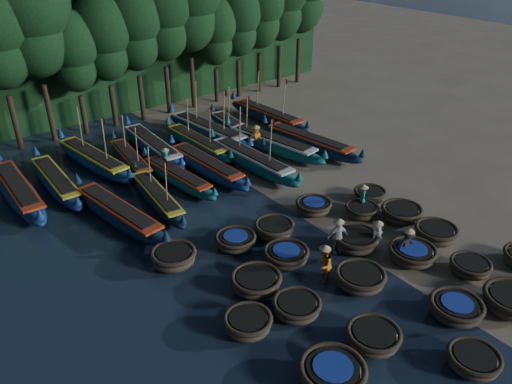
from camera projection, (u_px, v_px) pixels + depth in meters
ground at (324, 231)px, 25.18m from camera, size 120.00×120.00×0.00m
foliage_wall at (115, 46)px, 38.96m from camera, size 40.00×3.00×10.00m
coracle_2 at (474, 360)px, 17.42m from camera, size 2.29×2.29×0.66m
coracle_3 at (511, 301)px, 19.96m from camera, size 2.36×2.36×0.82m
coracle_5 at (332, 373)px, 16.78m from camera, size 2.54×2.54×0.83m
coracle_6 at (373, 337)px, 18.35m from camera, size 2.42×2.42×0.71m
coracle_7 at (456, 308)px, 19.64m from camera, size 2.14×2.14×0.74m
coracle_8 at (470, 267)px, 22.05m from camera, size 2.19×2.19×0.66m
coracle_10 at (248, 323)px, 18.92m from camera, size 2.33×2.33×0.75m
coracle_11 at (297, 307)px, 19.75m from camera, size 2.15×2.15×0.71m
coracle_12 at (360, 278)px, 21.24m from camera, size 2.60×2.60×0.78m
coracle_13 at (412, 253)px, 22.84m from camera, size 2.72×2.72×0.72m
coracle_14 at (436, 233)px, 24.23m from camera, size 2.19×2.19×0.80m
coracle_15 at (256, 282)px, 21.02m from camera, size 2.56×2.56×0.79m
coracle_16 at (286, 255)px, 22.73m from camera, size 2.49×2.49×0.72m
coracle_17 at (355, 240)px, 23.67m from camera, size 2.67×2.67×0.84m
coracle_18 at (361, 210)px, 26.23m from camera, size 1.77×1.77×0.69m
coracle_19 at (402, 213)px, 25.86m from camera, size 2.56×2.56×0.80m
coracle_20 at (174, 257)px, 22.51m from camera, size 2.10×2.10×0.82m
coracle_21 at (236, 240)px, 23.78m from camera, size 2.13×2.13×0.69m
coracle_22 at (274, 229)px, 24.55m from camera, size 2.17×2.17×0.80m
coracle_23 at (314, 206)px, 26.58m from camera, size 2.39×2.39×0.69m
coracle_24 at (370, 194)px, 27.72m from camera, size 1.85×1.85×0.67m
long_boat_2 at (119, 213)px, 25.60m from camera, size 2.66×8.48×1.51m
long_boat_3 at (158, 197)px, 27.23m from camera, size 2.09×7.29×3.11m
long_boat_4 at (178, 177)px, 29.34m from camera, size 1.91×7.37×1.30m
long_boat_5 at (207, 166)px, 30.52m from camera, size 1.84×8.25×1.45m
long_boat_6 at (252, 160)px, 31.08m from camera, size 1.87×8.86×3.77m
long_boat_7 at (273, 144)px, 33.33m from camera, size 3.01×8.81×1.57m
long_boat_8 at (309, 142)px, 33.56m from camera, size 2.68×8.74×1.55m
long_boat_9 at (18, 191)px, 27.64m from camera, size 1.67×8.98×1.58m
long_boat_10 at (56, 181)px, 28.76m from camera, size 1.61×8.08×1.42m
long_boat_11 at (93, 159)px, 31.21m from camera, size 2.66×8.68×3.72m
long_boat_12 at (131, 160)px, 31.40m from camera, size 2.10×7.28×3.11m
long_boat_13 at (153, 146)px, 33.01m from camera, size 1.88×8.71×1.53m
long_boat_14 at (197, 143)px, 33.66m from camera, size 1.67×7.83×3.33m
long_boat_15 at (208, 131)px, 35.30m from camera, size 2.57×9.13×3.90m
long_boat_16 at (236, 129)px, 35.77m from camera, size 2.29×7.86×3.36m
long_boat_17 at (268, 116)px, 38.00m from camera, size 2.02×8.77×3.73m
fisherman_0 at (377, 235)px, 23.45m from camera, size 0.82×0.61×1.71m
fisherman_1 at (363, 198)px, 26.39m from camera, size 0.66×0.68×1.77m
fisherman_2 at (324, 264)px, 21.31m from camera, size 1.10×1.04×1.99m
fisherman_3 at (407, 244)px, 22.77m from camera, size 1.09×0.70×1.79m
fisherman_4 at (338, 236)px, 23.19m from camera, size 1.12×0.75×1.96m
fisherman_5 at (166, 160)px, 30.69m from camera, size 1.46×0.94×1.71m
fisherman_6 at (256, 138)px, 33.39m from camera, size 0.94×0.69×1.95m
tree_4 at (28, 12)px, 31.11m from camera, size 5.34×5.34×12.58m
tree_5 at (72, 51)px, 33.66m from camera, size 3.68×3.68×8.68m
tree_6 at (103, 36)px, 34.56m from camera, size 4.09×4.09×9.65m
tree_7 at (133, 22)px, 35.47m from camera, size 4.51×4.51×10.63m
tree_8 at (161, 9)px, 36.37m from camera, size 4.92×4.92×11.60m
tree_10 at (214, 30)px, 39.83m from camera, size 3.68×3.68×8.68m
tree_11 at (237, 18)px, 40.73m from camera, size 4.09×4.09×9.65m
tree_12 at (259, 6)px, 41.64m from camera, size 4.51×4.51×10.63m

